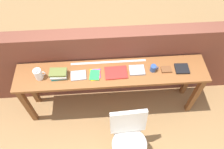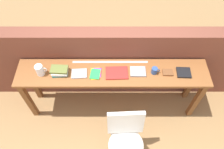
{
  "view_description": "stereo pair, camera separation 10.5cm",
  "coord_description": "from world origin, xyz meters",
  "px_view_note": "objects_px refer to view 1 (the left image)",
  "views": [
    {
      "loc": [
        -0.11,
        -1.36,
        3.15
      ],
      "look_at": [
        0.0,
        0.25,
        0.9
      ],
      "focal_mm": 35.0,
      "sensor_mm": 36.0,
      "label": 1
    },
    {
      "loc": [
        -0.01,
        -1.37,
        3.15
      ],
      "look_at": [
        0.0,
        0.25,
        0.9
      ],
      "focal_mm": 35.0,
      "sensor_mm": 36.0,
      "label": 2
    }
  ],
  "objects_px": {
    "book_stack_leftmost": "(59,74)",
    "mug": "(153,68)",
    "pamphlet_pile_colourful": "(95,75)",
    "pitcher_white": "(38,74)",
    "chair_white_moulded": "(129,136)",
    "book_repair_rightmost": "(182,69)",
    "book_open_centre": "(116,73)",
    "leather_journal_brown": "(166,69)",
    "magazine_cycling": "(78,75)"
  },
  "relations": [
    {
      "from": "book_stack_leftmost",
      "to": "mug",
      "type": "distance_m",
      "value": 1.21
    },
    {
      "from": "pitcher_white",
      "to": "pamphlet_pile_colourful",
      "type": "height_order",
      "value": "pitcher_white"
    },
    {
      "from": "chair_white_moulded",
      "to": "pitcher_white",
      "type": "distance_m",
      "value": 1.36
    },
    {
      "from": "magazine_cycling",
      "to": "leather_journal_brown",
      "type": "relative_size",
      "value": 1.5
    },
    {
      "from": "magazine_cycling",
      "to": "book_repair_rightmost",
      "type": "distance_m",
      "value": 1.34
    },
    {
      "from": "book_open_centre",
      "to": "leather_journal_brown",
      "type": "xyz_separation_m",
      "value": [
        0.65,
        0.01,
        0.0
      ]
    },
    {
      "from": "pamphlet_pile_colourful",
      "to": "pitcher_white",
      "type": "bearing_deg",
      "value": 179.6
    },
    {
      "from": "leather_journal_brown",
      "to": "book_repair_rightmost",
      "type": "xyz_separation_m",
      "value": [
        0.21,
        -0.0,
        0.0
      ]
    },
    {
      "from": "book_open_centre",
      "to": "pitcher_white",
      "type": "bearing_deg",
      "value": 178.31
    },
    {
      "from": "book_open_centre",
      "to": "book_repair_rightmost",
      "type": "height_order",
      "value": "book_repair_rightmost"
    },
    {
      "from": "chair_white_moulded",
      "to": "leather_journal_brown",
      "type": "relative_size",
      "value": 6.86
    },
    {
      "from": "pitcher_white",
      "to": "mug",
      "type": "height_order",
      "value": "pitcher_white"
    },
    {
      "from": "book_open_centre",
      "to": "leather_journal_brown",
      "type": "relative_size",
      "value": 2.19
    },
    {
      "from": "book_open_centre",
      "to": "book_repair_rightmost",
      "type": "bearing_deg",
      "value": -1.78
    },
    {
      "from": "pitcher_white",
      "to": "book_repair_rightmost",
      "type": "bearing_deg",
      "value": 0.22
    },
    {
      "from": "chair_white_moulded",
      "to": "book_open_centre",
      "type": "bearing_deg",
      "value": 98.65
    },
    {
      "from": "mug",
      "to": "leather_journal_brown",
      "type": "xyz_separation_m",
      "value": [
        0.17,
        -0.01,
        -0.03
      ]
    },
    {
      "from": "book_stack_leftmost",
      "to": "book_repair_rightmost",
      "type": "distance_m",
      "value": 1.59
    },
    {
      "from": "book_open_centre",
      "to": "leather_journal_brown",
      "type": "bearing_deg",
      "value": -1.46
    },
    {
      "from": "book_repair_rightmost",
      "to": "chair_white_moulded",
      "type": "bearing_deg",
      "value": -133.67
    },
    {
      "from": "book_open_centre",
      "to": "mug",
      "type": "bearing_deg",
      "value": -0.57
    },
    {
      "from": "magazine_cycling",
      "to": "book_open_centre",
      "type": "xyz_separation_m",
      "value": [
        0.48,
        0.01,
        0.0
      ]
    },
    {
      "from": "pamphlet_pile_colourful",
      "to": "mug",
      "type": "xyz_separation_m",
      "value": [
        0.75,
        0.02,
        0.04
      ]
    },
    {
      "from": "magazine_cycling",
      "to": "mug",
      "type": "xyz_separation_m",
      "value": [
        0.96,
        0.02,
        0.04
      ]
    },
    {
      "from": "pamphlet_pile_colourful",
      "to": "mug",
      "type": "bearing_deg",
      "value": 1.6
    },
    {
      "from": "chair_white_moulded",
      "to": "book_stack_leftmost",
      "type": "xyz_separation_m",
      "value": [
        -0.84,
        0.72,
        0.4
      ]
    },
    {
      "from": "book_stack_leftmost",
      "to": "book_open_centre",
      "type": "height_order",
      "value": "book_stack_leftmost"
    },
    {
      "from": "book_open_centre",
      "to": "pamphlet_pile_colourful",
      "type": "bearing_deg",
      "value": -179.96
    },
    {
      "from": "pitcher_white",
      "to": "book_repair_rightmost",
      "type": "xyz_separation_m",
      "value": [
        1.83,
        0.01,
        -0.06
      ]
    },
    {
      "from": "book_stack_leftmost",
      "to": "leather_journal_brown",
      "type": "distance_m",
      "value": 1.38
    },
    {
      "from": "mug",
      "to": "leather_journal_brown",
      "type": "distance_m",
      "value": 0.18
    },
    {
      "from": "book_repair_rightmost",
      "to": "pitcher_white",
      "type": "bearing_deg",
      "value": -177.17
    },
    {
      "from": "chair_white_moulded",
      "to": "mug",
      "type": "bearing_deg",
      "value": 62.87
    },
    {
      "from": "chair_white_moulded",
      "to": "pitcher_white",
      "type": "height_order",
      "value": "pitcher_white"
    },
    {
      "from": "magazine_cycling",
      "to": "pitcher_white",
      "type": "bearing_deg",
      "value": 175.5
    },
    {
      "from": "book_stack_leftmost",
      "to": "mug",
      "type": "height_order",
      "value": "same"
    },
    {
      "from": "mug",
      "to": "book_open_centre",
      "type": "bearing_deg",
      "value": -178.62
    },
    {
      "from": "book_open_centre",
      "to": "book_repair_rightmost",
      "type": "distance_m",
      "value": 0.86
    },
    {
      "from": "magazine_cycling",
      "to": "pamphlet_pile_colourful",
      "type": "distance_m",
      "value": 0.21
    },
    {
      "from": "magazine_cycling",
      "to": "pamphlet_pile_colourful",
      "type": "xyz_separation_m",
      "value": [
        0.21,
        0.0,
        -0.0
      ]
    },
    {
      "from": "chair_white_moulded",
      "to": "book_stack_leftmost",
      "type": "relative_size",
      "value": 4.05
    },
    {
      "from": "book_open_centre",
      "to": "mug",
      "type": "distance_m",
      "value": 0.48
    },
    {
      "from": "chair_white_moulded",
      "to": "book_stack_leftmost",
      "type": "height_order",
      "value": "book_stack_leftmost"
    },
    {
      "from": "book_repair_rightmost",
      "to": "pamphlet_pile_colourful",
      "type": "bearing_deg",
      "value": -176.79
    },
    {
      "from": "chair_white_moulded",
      "to": "book_repair_rightmost",
      "type": "bearing_deg",
      "value": 43.73
    },
    {
      "from": "book_open_centre",
      "to": "mug",
      "type": "height_order",
      "value": "mug"
    },
    {
      "from": "pitcher_white",
      "to": "book_open_centre",
      "type": "bearing_deg",
      "value": 0.26
    },
    {
      "from": "mug",
      "to": "book_repair_rightmost",
      "type": "relative_size",
      "value": 0.63
    },
    {
      "from": "pitcher_white",
      "to": "mug",
      "type": "bearing_deg",
      "value": 0.64
    },
    {
      "from": "chair_white_moulded",
      "to": "magazine_cycling",
      "type": "relative_size",
      "value": 4.58
    }
  ]
}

